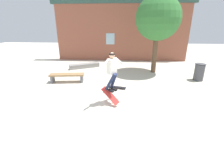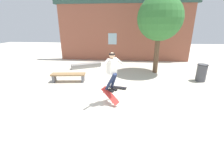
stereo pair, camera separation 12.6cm
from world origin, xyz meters
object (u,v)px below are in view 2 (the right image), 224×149
trash_bin (202,72)px  tree_right (160,18)px  skater (112,68)px  skateboard_resting (118,87)px  skateboard_flipping (110,96)px  skate_ledge (86,66)px  park_bench (68,76)px

trash_bin → tree_right: bearing=148.5°
skater → skateboard_resting: (0.16, 1.43, -1.36)m
skateboard_flipping → skateboard_resting: bearing=116.6°
trash_bin → skate_ledge: bearing=163.8°
tree_right → skateboard_flipping: size_ratio=6.10×
skate_ledge → tree_right: bearing=-35.9°
skate_ledge → skateboard_flipping: size_ratio=2.70×
skate_ledge → skater: skater is taller
skateboard_resting → trash_bin: bearing=-149.9°
trash_bin → skateboard_flipping: 5.54m
skater → skateboard_flipping: size_ratio=1.96×
park_bench → skate_ledge: park_bench is taller
skate_ledge → trash_bin: bearing=-44.2°
park_bench → skateboard_flipping: (2.49, -2.20, 0.03)m
skateboard_flipping → skateboard_resting: skateboard_flipping is taller
park_bench → trash_bin: trash_bin is taller
trash_bin → skater: bearing=-148.2°
skate_ledge → park_bench: bearing=-123.5°
tree_right → skateboard_flipping: tree_right is taller
skateboard_flipping → trash_bin: bearing=67.3°
trash_bin → park_bench: bearing=-174.0°
trash_bin → skateboard_flipping: trash_bin is taller
tree_right → park_bench: size_ratio=2.52×
trash_bin → skateboard_resting: 4.70m
skater → skateboard_flipping: bearing=-81.3°
skater → park_bench: bearing=-176.2°
skate_ledge → skateboard_resting: 4.22m
skater → skateboard_resting: bearing=127.0°
tree_right → skater: (-2.41, -4.22, -1.86)m
skater → trash_bin: bearing=75.1°
skate_ledge → skateboard_resting: (2.45, -3.44, -0.09)m
skateboard_flipping → skateboard_resting: 1.57m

